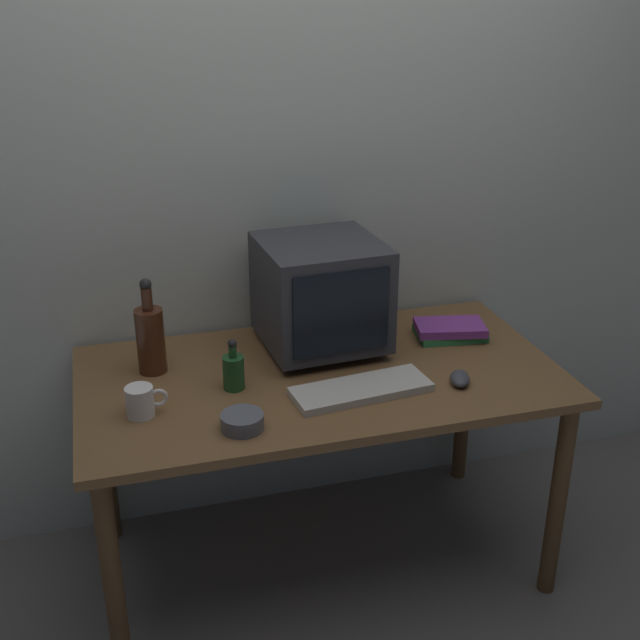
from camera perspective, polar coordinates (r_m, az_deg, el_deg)
ground_plane at (r=2.94m, az=0.00°, el=-16.77°), size 6.00×6.00×0.00m
back_wall at (r=2.77m, az=-2.68°, el=9.90°), size 4.00×0.08×2.50m
desk at (r=2.56m, az=0.00°, el=-5.51°), size 1.50×0.81×0.75m
crt_monitor at (r=2.61m, az=0.05°, el=1.88°), size 0.40×0.41×0.37m
keyboard at (r=2.40m, az=2.95°, el=-4.97°), size 0.43×0.19×0.02m
computer_mouse at (r=2.48m, az=9.97°, el=-4.14°), size 0.09×0.12×0.04m
bottle_tall at (r=2.53m, az=-12.03°, el=-1.22°), size 0.09×0.09×0.31m
bottle_short at (r=2.42m, az=-6.20°, el=-3.61°), size 0.07×0.07×0.16m
book_stack at (r=2.78m, az=9.28°, el=-0.73°), size 0.26×0.19×0.05m
mug at (r=2.32m, az=-12.67°, el=-5.70°), size 0.12×0.08×0.09m
cd_spindle at (r=2.23m, az=-5.58°, el=-7.23°), size 0.12×0.12×0.04m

